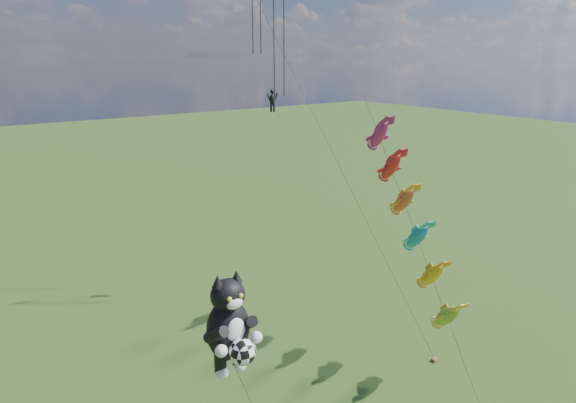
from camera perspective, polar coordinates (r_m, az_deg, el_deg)
cat_kite_rig at (r=25.34m, az=-6.88°, el=-14.34°), size 2.85×4.26×10.12m
fish_windsock_rig at (r=32.99m, az=14.27°, el=-2.04°), size 4.19×15.49×17.67m
parafoil_rig at (r=38.36m, az=-1.57°, el=15.00°), size 4.59×17.13×28.15m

